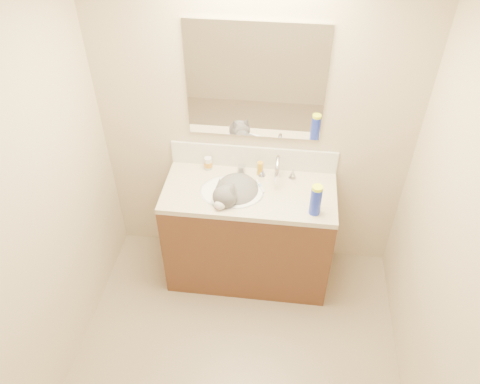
% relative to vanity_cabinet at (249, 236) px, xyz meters
% --- Properties ---
extents(room_shell, '(2.24, 2.54, 2.52)m').
position_rel_vanity_cabinet_xyz_m(room_shell, '(0.00, -0.97, 1.08)').
color(room_shell, '#C2AF90').
rests_on(room_shell, ground).
extents(vanity_cabinet, '(1.20, 0.55, 0.82)m').
position_rel_vanity_cabinet_xyz_m(vanity_cabinet, '(0.00, 0.00, 0.00)').
color(vanity_cabinet, '#4E2D1A').
rests_on(vanity_cabinet, ground).
extents(counter_slab, '(1.20, 0.55, 0.04)m').
position_rel_vanity_cabinet_xyz_m(counter_slab, '(0.00, 0.00, 0.43)').
color(counter_slab, beige).
rests_on(counter_slab, vanity_cabinet).
extents(basin, '(0.45, 0.36, 0.14)m').
position_rel_vanity_cabinet_xyz_m(basin, '(-0.12, -0.03, 0.38)').
color(basin, white).
rests_on(basin, vanity_cabinet).
extents(faucet, '(0.28, 0.20, 0.21)m').
position_rel_vanity_cabinet_xyz_m(faucet, '(0.18, 0.14, 0.54)').
color(faucet, silver).
rests_on(faucet, counter_slab).
extents(cat, '(0.43, 0.48, 0.34)m').
position_rel_vanity_cabinet_xyz_m(cat, '(-0.10, -0.03, 0.43)').
color(cat, '#535153').
rests_on(cat, basin).
extents(backsplash, '(1.20, 0.02, 0.18)m').
position_rel_vanity_cabinet_xyz_m(backsplash, '(0.00, 0.26, 0.54)').
color(backsplash, silver).
rests_on(backsplash, counter_slab).
extents(mirror, '(0.90, 0.02, 0.80)m').
position_rel_vanity_cabinet_xyz_m(mirror, '(0.00, 0.26, 1.13)').
color(mirror, white).
rests_on(mirror, room_shell).
extents(pill_bottle, '(0.06, 0.06, 0.10)m').
position_rel_vanity_cabinet_xyz_m(pill_bottle, '(-0.32, 0.20, 0.50)').
color(pill_bottle, silver).
rests_on(pill_bottle, counter_slab).
extents(pill_label, '(0.07, 0.07, 0.04)m').
position_rel_vanity_cabinet_xyz_m(pill_label, '(-0.32, 0.20, 0.49)').
color(pill_label, orange).
rests_on(pill_label, pill_bottle).
extents(silver_jar, '(0.07, 0.07, 0.07)m').
position_rel_vanity_cabinet_xyz_m(silver_jar, '(-0.08, 0.18, 0.48)').
color(silver_jar, '#B7B7BC').
rests_on(silver_jar, counter_slab).
extents(amber_bottle, '(0.05, 0.05, 0.11)m').
position_rel_vanity_cabinet_xyz_m(amber_bottle, '(0.06, 0.19, 0.50)').
color(amber_bottle, gold).
rests_on(amber_bottle, counter_slab).
extents(toothbrush, '(0.08, 0.14, 0.01)m').
position_rel_vanity_cabinet_xyz_m(toothbrush, '(0.07, 0.05, 0.46)').
color(toothbrush, silver).
rests_on(toothbrush, counter_slab).
extents(toothbrush_head, '(0.02, 0.03, 0.01)m').
position_rel_vanity_cabinet_xyz_m(toothbrush_head, '(0.07, 0.05, 0.46)').
color(toothbrush_head, '#6CA1E6').
rests_on(toothbrush_head, counter_slab).
extents(spray_can, '(0.09, 0.09, 0.20)m').
position_rel_vanity_cabinet_xyz_m(spray_can, '(0.44, -0.17, 0.55)').
color(spray_can, '#1C2FC4').
rests_on(spray_can, counter_slab).
extents(spray_cap, '(0.08, 0.08, 0.04)m').
position_rel_vanity_cabinet_xyz_m(spray_cap, '(0.44, -0.17, 0.65)').
color(spray_cap, '#E4FF1A').
rests_on(spray_cap, spray_can).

